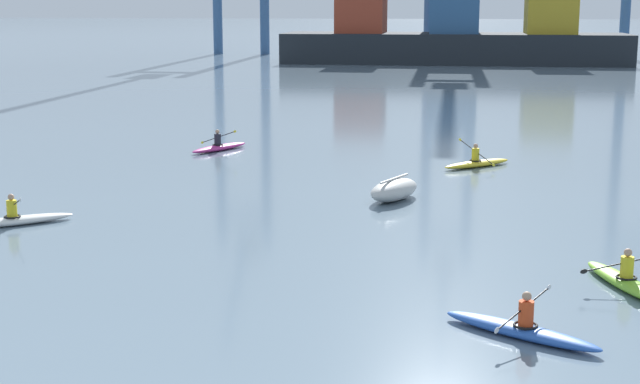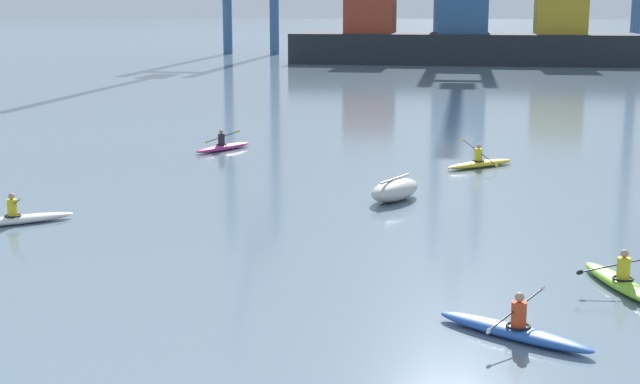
% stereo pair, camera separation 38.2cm
% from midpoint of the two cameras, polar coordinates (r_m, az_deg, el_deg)
% --- Properties ---
extents(container_barge, '(37.28, 9.90, 8.24)m').
position_cam_midpoint_polar(container_barge, '(104.50, 8.88, 9.39)').
color(container_barge, '#1E2328').
rests_on(container_barge, ground).
extents(capsized_dinghy, '(2.03, 2.82, 0.76)m').
position_cam_midpoint_polar(capsized_dinghy, '(31.14, 4.96, 0.13)').
color(capsized_dinghy, beige).
rests_on(capsized_dinghy, ground).
extents(kayak_blue, '(3.20, 2.30, 0.95)m').
position_cam_midpoint_polar(kayak_blue, '(18.87, 12.38, -8.25)').
color(kayak_blue, '#2856B2').
rests_on(kayak_blue, ground).
extents(kayak_white, '(3.02, 2.60, 1.04)m').
position_cam_midpoint_polar(kayak_white, '(29.09, -17.78, -1.55)').
color(kayak_white, silver).
rests_on(kayak_white, ground).
extents(kayak_yellow, '(2.91, 2.74, 1.07)m').
position_cam_midpoint_polar(kayak_yellow, '(37.92, 10.06, 1.76)').
color(kayak_yellow, yellow).
rests_on(kayak_yellow, ground).
extents(kayak_magenta, '(2.14, 3.28, 1.02)m').
position_cam_midpoint_polar(kayak_magenta, '(41.90, -5.71, 2.80)').
color(kayak_magenta, '#C13384').
rests_on(kayak_magenta, ground).
extents(kayak_lime, '(2.16, 3.41, 0.95)m').
position_cam_midpoint_polar(kayak_lime, '(22.67, 18.42, -5.22)').
color(kayak_lime, '#7ABC2D').
rests_on(kayak_lime, ground).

